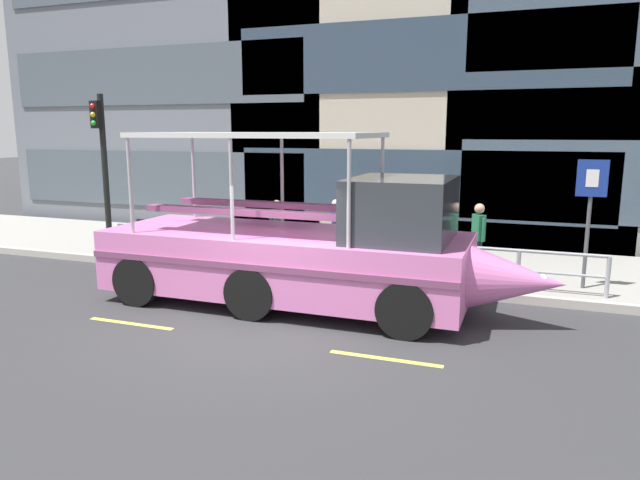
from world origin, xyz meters
TOP-DOWN VIEW (x-y plane):
  - ground_plane at (0.00, 0.00)m, footprint 120.00×120.00m
  - sidewalk at (0.00, 5.60)m, footprint 32.00×4.80m
  - curb_edge at (0.00, 3.11)m, footprint 32.00×0.18m
  - lane_centreline at (-0.00, -0.75)m, footprint 25.80×0.12m
  - curb_guardrail at (-0.06, 3.45)m, footprint 12.02×0.09m
  - traffic_light_pole at (-6.63, 3.71)m, footprint 0.24×0.46m
  - parking_sign at (5.52, 4.09)m, footprint 0.60×0.12m
  - leaned_bicycle at (-5.30, 3.72)m, footprint 1.74×0.46m
  - duck_tour_boat at (0.28, 1.44)m, footprint 9.15×2.67m
  - pedestrian_near_bow at (3.27, 4.43)m, footprint 0.33×0.41m
  - pedestrian_mid_left at (-0.23, 4.56)m, footprint 0.23×0.46m
  - pedestrian_mid_right at (-1.69, 4.21)m, footprint 0.29×0.42m

SIDE VIEW (x-z plane):
  - ground_plane at x=0.00m, z-range 0.00..0.00m
  - lane_centreline at x=0.00m, z-range 0.00..0.01m
  - sidewalk at x=0.00m, z-range 0.00..0.18m
  - curb_edge at x=0.00m, z-range 0.00..0.18m
  - leaned_bicycle at x=-5.30m, z-range 0.08..1.04m
  - curb_guardrail at x=-0.06m, z-range 0.33..1.21m
  - duck_tour_boat at x=0.28m, z-range -0.61..2.85m
  - pedestrian_mid_right at x=-1.69m, z-range 0.34..1.93m
  - pedestrian_mid_left at x=-0.23m, z-range 0.35..1.97m
  - pedestrian_near_bow at x=3.27m, z-range 0.35..2.04m
  - parking_sign at x=5.52m, z-range 0.67..3.40m
  - traffic_light_pole at x=-6.63m, z-range 0.63..4.91m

